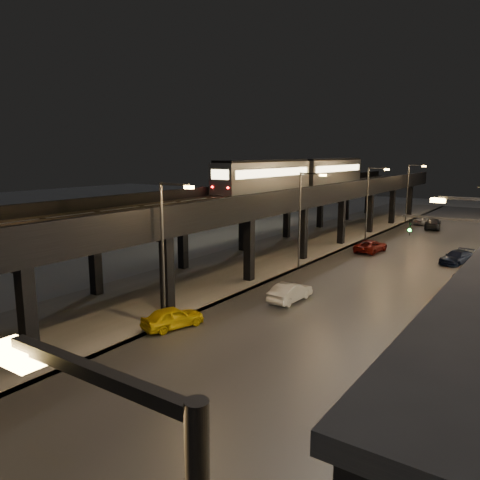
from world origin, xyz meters
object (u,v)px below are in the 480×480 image
Objects in this scene: car_mid_silver at (371,246)px; car_far_white at (423,221)px; subway_train at (301,172)px; car_onc_dark at (465,287)px; car_onc_white at (456,258)px; car_near_white at (290,293)px; car_taxi at (173,318)px; car_mid_dark at (433,224)px.

car_mid_silver is 1.27× the size of car_far_white.
car_onc_dark is at bearing -35.87° from subway_train.
car_onc_white reaches higher than car_far_white.
car_onc_dark is 1.24× the size of car_onc_white.
car_onc_dark is at bearing -137.10° from car_near_white.
car_far_white is at bearing 61.70° from subway_train.
car_taxi reaches higher than car_far_white.
car_onc_dark is 11.26m from car_onc_white.
car_mid_dark is (4.30, 49.61, 0.08)m from car_taxi.
car_near_white is at bearing 97.92° from car_mid_silver.
car_mid_dark is 22.32m from car_onc_white.
car_mid_silver is at bearing 74.15° from car_mid_dark.
car_far_white is at bearing -74.86° from car_taxi.
subway_train is 35.31m from car_taxi.
subway_train is 7.77× the size of car_onc_white.
car_near_white reaches higher than car_onc_white.
subway_train is 28.36m from car_onc_dark.
car_near_white is at bearing 106.91° from car_far_white.
car_onc_white is at bearing 97.36° from car_mid_dark.
car_near_white is at bearing -96.32° from car_onc_white.
car_taxi is at bearing -96.26° from car_onc_white.
car_mid_dark reaches higher than car_onc_white.
car_mid_silver is 0.87× the size of car_onc_dark.
car_mid_silver is 0.93× the size of car_mid_dark.
car_mid_dark reaches higher than car_mid_silver.
subway_train is at bearing -61.42° from car_near_white.
subway_train is 9.16× the size of car_far_white.
car_taxi is 30.50m from car_onc_white.
car_mid_dark reaches higher than car_taxi.
car_onc_white is (11.19, 28.38, -0.02)m from car_taxi.
subway_train reaches higher than car_far_white.
car_mid_dark is 1.15× the size of car_onc_white.
car_mid_dark is at bearing 123.22° from car_onc_white.
car_far_white is at bearing -84.42° from car_mid_silver.
subway_train is 21.68m from car_onc_white.
car_onc_white is (6.88, -21.23, -0.10)m from car_mid_dark.
car_mid_dark is 33.55m from car_onc_dark.
car_mid_silver is at bearing -169.25° from car_onc_white.
car_taxi is 0.82× the size of car_mid_silver.
subway_train is at bearing -58.30° from car_taxi.
car_mid_silver is 24.13m from car_far_white.
car_mid_silver is 8.80m from car_onc_white.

